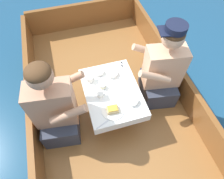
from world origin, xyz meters
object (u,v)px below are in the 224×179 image
at_px(sandwich, 113,109).
at_px(coffee_cup_starboard, 90,79).
at_px(tin_can, 103,86).
at_px(person_starboard, 162,72).
at_px(coffee_cup_port, 100,94).
at_px(person_port, 56,109).

xyz_separation_m(sandwich, coffee_cup_starboard, (-0.12, 0.42, 0.00)).
relative_size(coffee_cup_starboard, tin_can, 1.57).
bearing_deg(tin_can, coffee_cup_starboard, 129.59).
bearing_deg(tin_can, sandwich, -85.97).
height_order(person_starboard, tin_can, person_starboard).
distance_m(person_starboard, sandwich, 0.71).
height_order(coffee_cup_port, tin_can, tin_can).
xyz_separation_m(coffee_cup_starboard, tin_can, (0.10, -0.12, -0.01)).
relative_size(person_port, sandwich, 8.84).
bearing_deg(person_starboard, sandwich, 34.41).
distance_m(coffee_cup_port, coffee_cup_starboard, 0.23).
bearing_deg(person_starboard, tin_can, 9.71).
height_order(sandwich, coffee_cup_starboard, coffee_cup_starboard).
xyz_separation_m(person_port, tin_can, (0.50, 0.14, -0.00)).
bearing_deg(person_port, tin_can, 23.29).
bearing_deg(coffee_cup_starboard, sandwich, -73.63).
xyz_separation_m(person_starboard, tin_can, (-0.66, 0.00, -0.01)).
bearing_deg(sandwich, person_port, 163.51).
xyz_separation_m(coffee_cup_port, coffee_cup_starboard, (-0.06, 0.22, 0.01)).
xyz_separation_m(person_port, person_starboard, (1.16, 0.14, 0.00)).
height_order(person_port, person_starboard, person_starboard).
bearing_deg(tin_can, person_port, -164.09).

